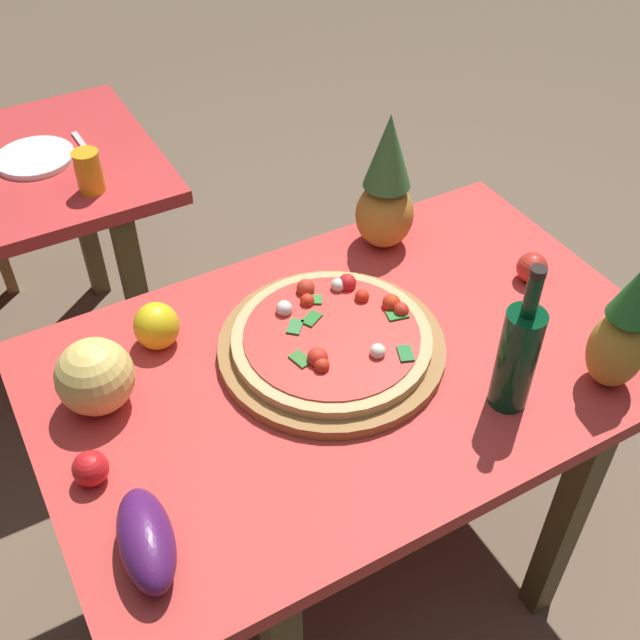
{
  "coord_description": "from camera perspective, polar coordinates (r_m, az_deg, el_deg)",
  "views": [
    {
      "loc": [
        -0.61,
        -0.95,
        1.92
      ],
      "look_at": [
        -0.03,
        0.09,
        0.82
      ],
      "focal_mm": 43.31,
      "sensor_mm": 36.0,
      "label": 1
    }
  ],
  "objects": [
    {
      "name": "ground_plane",
      "position": [
        2.23,
        1.88,
        -16.8
      ],
      "size": [
        10.0,
        10.0,
        0.0
      ],
      "primitive_type": "plane",
      "color": "brown"
    },
    {
      "name": "display_table",
      "position": [
        1.68,
        2.39,
        -5.19
      ],
      "size": [
        1.31,
        0.83,
        0.77
      ],
      "color": "brown",
      "rests_on": "ground_plane"
    },
    {
      "name": "pizza_board",
      "position": [
        1.62,
        0.86,
        -2.02
      ],
      "size": [
        0.48,
        0.48,
        0.02
      ],
      "primitive_type": "cylinder",
      "color": "olive",
      "rests_on": "display_table"
    },
    {
      "name": "pizza",
      "position": [
        1.6,
        0.93,
        -1.18
      ],
      "size": [
        0.42,
        0.42,
        0.06
      ],
      "color": "tan",
      "rests_on": "pizza_board"
    },
    {
      "name": "wine_bottle",
      "position": [
        1.49,
        14.38,
        -2.6
      ],
      "size": [
        0.08,
        0.08,
        0.34
      ],
      "color": "#07371C",
      "rests_on": "display_table"
    },
    {
      "name": "pineapple_left",
      "position": [
        1.83,
        4.91,
        9.58
      ],
      "size": [
        0.14,
        0.14,
        0.35
      ],
      "color": "#C28532",
      "rests_on": "display_table"
    },
    {
      "name": "pineapple_right",
      "position": [
        1.58,
        21.47,
        -0.82
      ],
      "size": [
        0.11,
        0.11,
        0.3
      ],
      "color": "#B88F33",
      "rests_on": "display_table"
    },
    {
      "name": "melon",
      "position": [
        1.54,
        -16.29,
        -4.04
      ],
      "size": [
        0.15,
        0.15,
        0.15
      ],
      "primitive_type": "sphere",
      "color": "#EACA65",
      "rests_on": "display_table"
    },
    {
      "name": "bell_pepper",
      "position": [
        1.65,
        -11.99,
        -0.44
      ],
      "size": [
        0.1,
        0.1,
        0.11
      ],
      "primitive_type": "ellipsoid",
      "color": "yellow",
      "rests_on": "display_table"
    },
    {
      "name": "eggplant",
      "position": [
        1.33,
        -12.72,
        -15.56
      ],
      "size": [
        0.12,
        0.21,
        0.09
      ],
      "primitive_type": "ellipsoid",
      "rotation": [
        0.0,
        0.0,
        1.42
      ],
      "color": "#4C1A54",
      "rests_on": "display_table"
    },
    {
      "name": "tomato_near_board",
      "position": [
        1.84,
        15.4,
        3.75
      ],
      "size": [
        0.07,
        0.07,
        0.07
      ],
      "primitive_type": "sphere",
      "color": "red",
      "rests_on": "display_table"
    },
    {
      "name": "tomato_at_corner",
      "position": [
        1.45,
        -16.59,
        -10.46
      ],
      "size": [
        0.07,
        0.07,
        0.07
      ],
      "primitive_type": "sphere",
      "color": "red",
      "rests_on": "display_table"
    },
    {
      "name": "drinking_glass_juice",
      "position": [
        2.16,
        -16.71,
        10.47
      ],
      "size": [
        0.07,
        0.07,
        0.12
      ],
      "primitive_type": "cylinder",
      "color": "orange",
      "rests_on": "background_table"
    },
    {
      "name": "dinner_plate",
      "position": [
        2.37,
        -20.32,
        11.19
      ],
      "size": [
        0.22,
        0.22,
        0.02
      ],
      "primitive_type": "cylinder",
      "color": "white",
      "rests_on": "background_table"
    },
    {
      "name": "knife_utensil",
      "position": [
        2.39,
        -17.05,
        12.17
      ],
      "size": [
        0.02,
        0.18,
        0.01
      ],
      "primitive_type": "cube",
      "rotation": [
        0.0,
        0.0,
        0.03
      ],
      "color": "silver",
      "rests_on": "background_table"
    }
  ]
}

